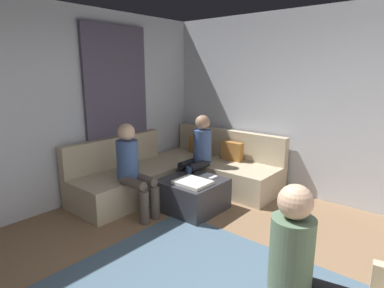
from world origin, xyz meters
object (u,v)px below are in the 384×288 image
at_px(person_on_couch_back, 198,152).
at_px(person_on_armchair, 306,268).
at_px(sectional_couch, 180,172).
at_px(coffee_mug, 189,170).
at_px(ottoman, 193,194).
at_px(game_remote, 213,178).
at_px(person_on_couch_side, 133,166).

height_order(person_on_couch_back, person_on_armchair, person_on_couch_back).
height_order(sectional_couch, coffee_mug, sectional_couch).
height_order(sectional_couch, ottoman, sectional_couch).
relative_size(sectional_couch, game_remote, 17.00).
height_order(person_on_couch_back, person_on_couch_side, same).
relative_size(sectional_couch, ottoman, 3.36).
distance_m(ottoman, game_remote, 0.36).
height_order(ottoman, person_on_couch_side, person_on_couch_side).
height_order(coffee_mug, person_on_armchair, person_on_armchair).
xyz_separation_m(coffee_mug, game_remote, (0.40, 0.04, -0.04)).
height_order(coffee_mug, game_remote, coffee_mug).
bearing_deg(sectional_couch, ottoman, -35.42).
bearing_deg(person_on_armchair, person_on_couch_back, -138.84).
distance_m(person_on_couch_back, person_on_couch_side, 1.13).
xyz_separation_m(coffee_mug, person_on_armchair, (2.23, -1.46, 0.17)).
bearing_deg(game_remote, ottoman, -129.29).
relative_size(coffee_mug, person_on_couch_side, 0.08).
height_order(ottoman, person_on_couch_back, person_on_couch_back).
height_order(ottoman, person_on_armchair, person_on_armchair).
bearing_deg(sectional_couch, person_on_couch_back, 9.80).
xyz_separation_m(person_on_couch_back, person_on_armchair, (2.33, -1.78, -0.01)).
xyz_separation_m(game_remote, person_on_couch_side, (-0.66, -0.84, 0.23)).
relative_size(sectional_couch, coffee_mug, 26.84).
bearing_deg(person_on_armchair, person_on_couch_side, -116.25).
relative_size(game_remote, person_on_couch_back, 0.12).
height_order(coffee_mug, person_on_couch_side, person_on_couch_side).
bearing_deg(ottoman, sectional_couch, 144.58).
relative_size(ottoman, coffee_mug, 8.00).
xyz_separation_m(ottoman, coffee_mug, (-0.22, 0.18, 0.26)).
bearing_deg(sectional_couch, game_remote, -15.73).
relative_size(coffee_mug, person_on_armchair, 0.08).
relative_size(game_remote, person_on_couch_side, 0.12).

